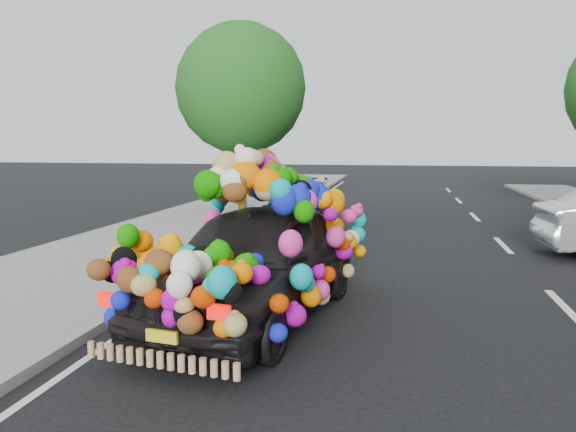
{
  "coord_description": "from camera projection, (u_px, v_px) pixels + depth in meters",
  "views": [
    {
      "loc": [
        1.26,
        -8.23,
        2.32
      ],
      "look_at": [
        -0.39,
        0.05,
        1.21
      ],
      "focal_mm": 35.0,
      "sensor_mm": 36.0,
      "label": 1
    }
  ],
  "objects": [
    {
      "name": "ground",
      "position": [
        312.0,
        296.0,
        8.55
      ],
      "size": [
        100.0,
        100.0,
        0.0
      ],
      "primitive_type": "plane",
      "color": "black",
      "rests_on": "ground"
    },
    {
      "name": "sidewalk",
      "position": [
        58.0,
        278.0,
        9.37
      ],
      "size": [
        4.0,
        60.0,
        0.12
      ],
      "primitive_type": "cube",
      "color": "gray",
      "rests_on": "ground"
    },
    {
      "name": "kerb",
      "position": [
        168.0,
        284.0,
        9.0
      ],
      "size": [
        0.15,
        60.0,
        0.13
      ],
      "primitive_type": "cube",
      "color": "gray",
      "rests_on": "ground"
    },
    {
      "name": "lane_markings",
      "position": [
        566.0,
        309.0,
        7.85
      ],
      "size": [
        6.0,
        50.0,
        0.01
      ],
      "primitive_type": null,
      "color": "silver",
      "rests_on": "ground"
    },
    {
      "name": "tree_near_sidewalk",
      "position": [
        241.0,
        89.0,
        18.0
      ],
      "size": [
        4.2,
        4.2,
        6.13
      ],
      "color": "#332114",
      "rests_on": "ground"
    },
    {
      "name": "plush_art_car",
      "position": [
        255.0,
        235.0,
        7.37
      ],
      "size": [
        2.85,
        4.93,
        2.17
      ],
      "rotation": [
        0.0,
        0.0,
        -0.16
      ],
      "color": "black",
      "rests_on": "ground"
    },
    {
      "name": "navy_sedan",
      "position": [
        299.0,
        202.0,
        15.98
      ],
      "size": [
        2.13,
        4.43,
        1.24
      ],
      "primitive_type": "imported",
      "rotation": [
        0.0,
        0.0,
        0.09
      ],
      "color": "black",
      "rests_on": "ground"
    }
  ]
}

